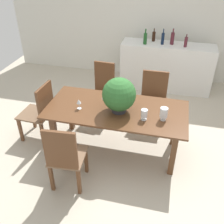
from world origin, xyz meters
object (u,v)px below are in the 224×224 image
Objects in this scene: crystal_vase_center_near at (164,113)px; wine_bottle_clear at (163,38)px; flower_centerpiece at (119,95)px; chair_far_right at (154,96)px; dining_table at (116,115)px; chair_far_left at (103,88)px; wine_glass at (79,102)px; crystal_vase_left at (144,114)px; wine_bottle_tall at (172,38)px; chair_near_left at (65,156)px; kitchen_counter at (166,67)px; wine_bottle_dark at (145,38)px; wine_bottle_amber at (186,42)px; wine_bottle_green at (154,36)px; chair_head_end at (41,110)px.

crystal_vase_center_near is 2.39m from wine_bottle_clear.
chair_far_right is at bearing 66.70° from flower_centerpiece.
dining_table is 1.01m from chair_far_left.
wine_glass is (-0.98, -1.02, 0.33)m from chair_far_right.
flower_centerpiece is 0.59m from wine_glass.
crystal_vase_left is 0.49× the size of wine_bottle_tall.
flower_centerpiece is at bearing 7.13° from wine_glass.
chair_near_left is at bearing -120.02° from flower_centerpiece.
wine_glass is 2.69m from wine_bottle_tall.
kitchen_counter is at bearing 65.24° from wine_glass.
chair_near_left is at bearing -100.00° from wine_bottle_dark.
chair_near_left reaches higher than chair_far_right.
wine_glass is at bearing -121.67° from wine_bottle_amber.
wine_glass is at bearing -106.94° from wine_bottle_green.
wine_bottle_amber is (0.27, -0.10, -0.02)m from wine_bottle_tall.
chair_far_right is 0.49× the size of kitchen_counter.
crystal_vase_left is 2.43m from wine_bottle_clear.
flower_centerpiece reaches higher than chair_near_left.
wine_bottle_clear reaches higher than chair_far_left.
wine_bottle_dark reaches higher than wine_bottle_green.
wine_bottle_green is (0.69, 3.31, 0.55)m from chair_near_left.
kitchen_counter is at bearing 10.12° from wine_bottle_clear.
wine_glass is at bearing -179.85° from crystal_vase_center_near.
chair_far_right is 1.45m from wine_bottle_dark.
wine_bottle_green is at bearing 96.79° from chair_far_right.
flower_centerpiece is at bearing -47.95° from dining_table.
flower_centerpiece is (0.50, -0.95, 0.46)m from chair_far_left.
dining_table is at bearing 93.29° from chair_head_end.
wine_bottle_green reaches higher than chair_far_right.
wine_bottle_clear reaches higher than chair_head_end.
chair_far_left is 1.85m from wine_bottle_tall.
chair_head_end is 2.62m from wine_bottle_dark.
wine_bottle_dark is (0.54, 3.09, 0.56)m from chair_near_left.
wine_glass is (-0.08, 0.79, 0.31)m from chair_near_left.
flower_centerpiece reaches higher than crystal_vase_center_near.
chair_far_left is at bearing 129.15° from crystal_vase_left.
wine_bottle_green reaches higher than wine_bottle_amber.
chair_near_left is 1.99× the size of flower_centerpiece.
chair_head_end reaches higher than crystal_vase_left.
flower_centerpiece is 0.65m from crystal_vase_center_near.
chair_far_left is at bearing 85.94° from wine_glass.
chair_head_end is (-0.78, 0.90, -0.01)m from chair_near_left.
wine_bottle_amber is at bearing 78.49° from crystal_vase_left.
crystal_vase_left is at bearing -90.52° from wine_bottle_clear.
wine_bottle_clear is (-0.23, 2.36, 0.26)m from crystal_vase_center_near.
wine_bottle_dark is at bearing -168.15° from wine_bottle_tall.
dining_table is at bearing 157.58° from crystal_vase_left.
flower_centerpiece reaches higher than kitchen_counter.
dining_table is at bearing -95.82° from wine_bottle_green.
chair_near_left is 1.81m from chair_far_left.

